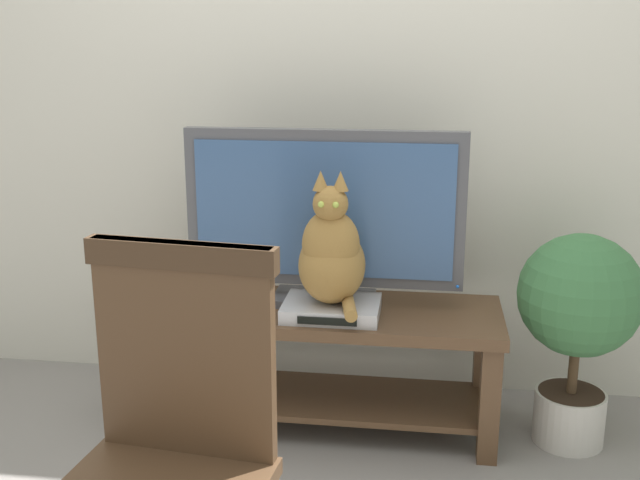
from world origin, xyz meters
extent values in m
cube|color=beige|center=(0.00, 0.96, 1.40)|extent=(7.00, 0.12, 2.80)
cube|color=#513823|center=(-0.03, 0.49, 0.46)|extent=(1.33, 0.46, 0.04)
cube|color=#513823|center=(-0.64, 0.31, 0.22)|extent=(0.07, 0.07, 0.43)
cube|color=#513823|center=(0.59, 0.31, 0.22)|extent=(0.07, 0.07, 0.43)
cube|color=#513823|center=(-0.64, 0.67, 0.22)|extent=(0.07, 0.07, 0.43)
cube|color=#513823|center=(0.59, 0.67, 0.22)|extent=(0.07, 0.07, 0.43)
cube|color=#513823|center=(-0.03, 0.49, 0.11)|extent=(1.23, 0.38, 0.02)
cube|color=#4C4C51|center=(-0.03, 0.55, 0.49)|extent=(0.38, 0.20, 0.03)
cube|color=#4C4C51|center=(-0.03, 0.55, 0.53)|extent=(0.06, 0.04, 0.04)
cube|color=#4C4C51|center=(-0.03, 0.55, 0.84)|extent=(1.03, 0.05, 0.58)
cube|color=#385684|center=(-0.03, 0.52, 0.84)|extent=(0.95, 0.01, 0.50)
sphere|color=#2672F2|center=(0.47, 0.52, 0.57)|extent=(0.01, 0.01, 0.01)
cube|color=#BCBCC1|center=(0.02, 0.42, 0.50)|extent=(0.35, 0.26, 0.05)
cube|color=black|center=(0.02, 0.29, 0.50)|extent=(0.21, 0.01, 0.03)
ellipsoid|color=olive|center=(0.02, 0.42, 0.67)|extent=(0.24, 0.27, 0.27)
ellipsoid|color=olive|center=(0.02, 0.39, 0.75)|extent=(0.20, 0.17, 0.25)
sphere|color=olive|center=(0.02, 0.37, 0.90)|extent=(0.12, 0.12, 0.12)
cone|color=olive|center=(-0.01, 0.37, 0.98)|extent=(0.06, 0.06, 0.07)
cone|color=olive|center=(0.05, 0.37, 0.98)|extent=(0.06, 0.06, 0.07)
sphere|color=#B2C64C|center=(-0.01, 0.31, 0.91)|extent=(0.02, 0.02, 0.02)
sphere|color=#B2C64C|center=(0.04, 0.31, 0.91)|extent=(0.02, 0.02, 0.02)
cylinder|color=olive|center=(0.09, 0.32, 0.55)|extent=(0.08, 0.22, 0.04)
cube|color=#513823|center=(-0.19, -0.61, 0.77)|extent=(0.43, 0.08, 0.51)
cube|color=#412C1C|center=(-0.19, -0.61, 0.99)|extent=(0.45, 0.09, 0.06)
cube|color=beige|center=(-0.53, 0.53, 0.50)|extent=(0.23, 0.16, 0.04)
cube|color=beige|center=(-0.53, 0.53, 0.54)|extent=(0.19, 0.19, 0.04)
cube|color=beige|center=(-0.54, 0.53, 0.57)|extent=(0.21, 0.16, 0.03)
cube|color=#38664C|center=(-0.54, 0.52, 0.61)|extent=(0.19, 0.20, 0.03)
cylinder|color=beige|center=(0.89, 0.49, 0.10)|extent=(0.26, 0.26, 0.20)
cylinder|color=#332319|center=(0.89, 0.49, 0.19)|extent=(0.24, 0.24, 0.02)
cylinder|color=#4C3823|center=(0.89, 0.49, 0.30)|extent=(0.04, 0.04, 0.20)
sphere|color=#386B3D|center=(0.89, 0.49, 0.57)|extent=(0.44, 0.44, 0.44)
camera|label=1|loc=(0.34, -2.17, 1.46)|focal=43.05mm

